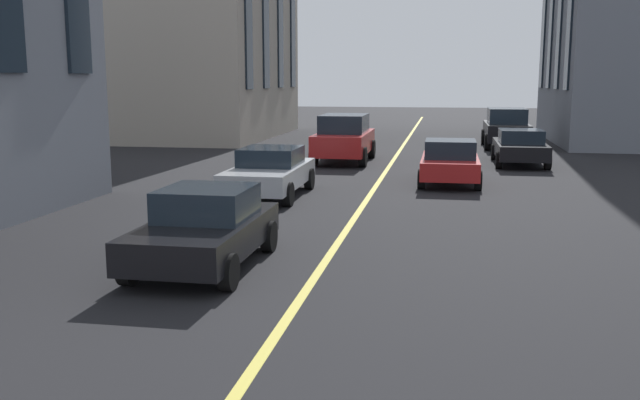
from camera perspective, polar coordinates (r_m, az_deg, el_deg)
lane_centre_line at (r=21.36m, az=4.39°, el=0.91°), size 80.00×0.16×0.01m
car_black_near at (r=28.24m, az=15.86°, el=4.18°), size 4.40×1.95×1.37m
car_black_far at (r=12.62m, az=-9.27°, el=-2.23°), size 3.90×1.89×1.40m
car_silver_mid at (r=19.94m, az=-4.08°, el=2.31°), size 4.40×1.95×1.37m
car_red_parked_b at (r=22.62m, az=10.46°, el=3.06°), size 3.90×1.89×1.40m
car_black_parked_a at (r=35.01m, az=14.82°, el=5.70°), size 4.70×2.14×1.88m
car_red_trailing at (r=28.05m, az=1.96°, el=5.06°), size 4.70×2.14×1.88m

